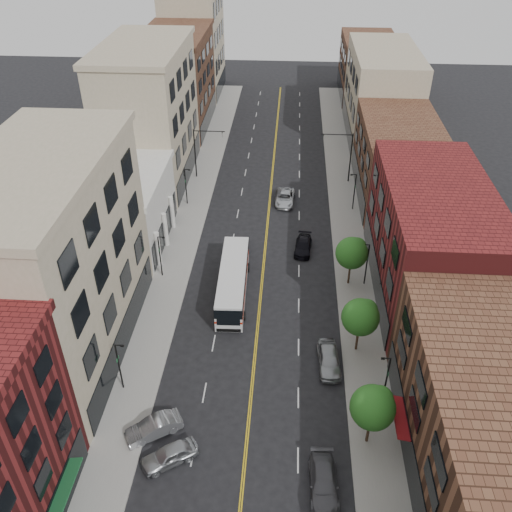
% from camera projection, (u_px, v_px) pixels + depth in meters
% --- Properties ---
extents(ground, '(220.00, 220.00, 0.00)m').
position_uv_depth(ground, '(243.00, 481.00, 39.40)').
color(ground, black).
rests_on(ground, ground).
extents(sidewalk_left, '(4.00, 110.00, 0.15)m').
position_uv_depth(sidewalk_left, '(188.00, 224.00, 68.48)').
color(sidewalk_left, gray).
rests_on(sidewalk_left, ground).
extents(sidewalk_right, '(4.00, 110.00, 0.15)m').
position_uv_depth(sidewalk_right, '(347.00, 229.00, 67.38)').
color(sidewalk_right, gray).
rests_on(sidewalk_right, ground).
extents(bldg_l_tanoffice, '(10.00, 22.00, 18.00)m').
position_uv_depth(bldg_l_tanoffice, '(55.00, 267.00, 45.78)').
color(bldg_l_tanoffice, tan).
rests_on(bldg_l_tanoffice, ground).
extents(bldg_l_white, '(10.00, 14.00, 8.00)m').
position_uv_depth(bldg_l_white, '(121.00, 211.00, 63.35)').
color(bldg_l_white, silver).
rests_on(bldg_l_white, ground).
extents(bldg_l_far_a, '(10.00, 20.00, 18.00)m').
position_uv_depth(bldg_l_far_a, '(149.00, 117.00, 74.35)').
color(bldg_l_far_a, tan).
rests_on(bldg_l_far_a, ground).
extents(bldg_l_far_b, '(10.00, 20.00, 15.00)m').
position_uv_depth(bldg_l_far_b, '(177.00, 83.00, 91.55)').
color(bldg_l_far_b, brown).
rests_on(bldg_l_far_b, ground).
extents(bldg_l_far_c, '(10.00, 16.00, 20.00)m').
position_uv_depth(bldg_l_far_c, '(194.00, 41.00, 104.80)').
color(bldg_l_far_c, tan).
rests_on(bldg_l_far_c, ground).
extents(bldg_r_near, '(10.00, 26.00, 10.00)m').
position_uv_depth(bldg_r_near, '(499.00, 453.00, 35.58)').
color(bldg_r_near, brown).
rests_on(bldg_r_near, ground).
extents(bldg_r_mid, '(10.00, 22.00, 12.00)m').
position_uv_depth(bldg_r_mid, '(430.00, 240.00, 54.60)').
color(bldg_r_mid, '#5C1819').
rests_on(bldg_r_mid, ground).
extents(bldg_r_far_a, '(10.00, 20.00, 10.00)m').
position_uv_depth(bldg_r_far_a, '(398.00, 160.00, 72.32)').
color(bldg_r_far_a, brown).
rests_on(bldg_r_far_a, ground).
extents(bldg_r_far_b, '(10.00, 22.00, 14.00)m').
position_uv_depth(bldg_r_far_b, '(381.00, 94.00, 88.32)').
color(bldg_r_far_b, tan).
rests_on(bldg_r_far_b, ground).
extents(bldg_r_far_c, '(10.00, 18.00, 11.00)m').
position_uv_depth(bldg_r_far_c, '(368.00, 68.00, 105.51)').
color(bldg_r_far_c, brown).
rests_on(bldg_r_far_c, ground).
extents(tree_r_1, '(3.40, 3.40, 5.59)m').
position_uv_depth(tree_r_1, '(374.00, 406.00, 39.83)').
color(tree_r_1, black).
rests_on(tree_r_1, sidewalk_right).
extents(tree_r_2, '(3.40, 3.40, 5.59)m').
position_uv_depth(tree_r_2, '(361.00, 316.00, 47.99)').
color(tree_r_2, black).
rests_on(tree_r_2, sidewalk_right).
extents(tree_r_3, '(3.40, 3.40, 5.59)m').
position_uv_depth(tree_r_3, '(353.00, 252.00, 56.16)').
color(tree_r_3, black).
rests_on(tree_r_3, sidewalk_right).
extents(lamp_l_1, '(0.81, 0.55, 5.05)m').
position_uv_depth(lamp_l_1, '(119.00, 364.00, 44.83)').
color(lamp_l_1, black).
rests_on(lamp_l_1, sidewalk_left).
extents(lamp_l_2, '(0.81, 0.55, 5.05)m').
position_uv_depth(lamp_l_2, '(160.00, 254.00, 57.89)').
color(lamp_l_2, black).
rests_on(lamp_l_2, sidewalk_left).
extents(lamp_l_3, '(0.81, 0.55, 5.05)m').
position_uv_depth(lamp_l_3, '(186.00, 184.00, 70.95)').
color(lamp_l_3, black).
rests_on(lamp_l_3, sidewalk_left).
extents(lamp_r_1, '(0.81, 0.55, 5.05)m').
position_uv_depth(lamp_r_1, '(386.00, 378.00, 43.62)').
color(lamp_r_1, black).
rests_on(lamp_r_1, sidewalk_right).
extents(lamp_r_2, '(0.81, 0.55, 5.05)m').
position_uv_depth(lamp_r_2, '(367.00, 262.00, 56.68)').
color(lamp_r_2, black).
rests_on(lamp_r_2, sidewalk_right).
extents(lamp_r_3, '(0.81, 0.55, 5.05)m').
position_uv_depth(lamp_r_3, '(354.00, 190.00, 69.74)').
color(lamp_r_3, black).
rests_on(lamp_r_3, sidewalk_right).
extents(signal_mast_left, '(4.49, 0.18, 7.20)m').
position_uv_depth(signal_mast_left, '(200.00, 148.00, 76.48)').
color(signal_mast_left, black).
rests_on(signal_mast_left, sidewalk_left).
extents(signal_mast_right, '(4.49, 0.18, 7.20)m').
position_uv_depth(signal_mast_right, '(346.00, 152.00, 75.35)').
color(signal_mast_right, black).
rests_on(signal_mast_right, sidewalk_right).
extents(city_bus, '(3.25, 12.39, 3.16)m').
position_uv_depth(city_bus, '(233.00, 280.00, 56.03)').
color(city_bus, silver).
rests_on(city_bus, ground).
extents(car_angle_a, '(4.59, 3.79, 1.48)m').
position_uv_depth(car_angle_a, '(169.00, 455.00, 40.33)').
color(car_angle_a, '#A0A3A7').
rests_on(car_angle_a, ground).
extents(car_angle_b, '(4.61, 3.68, 1.47)m').
position_uv_depth(car_angle_b, '(154.00, 428.00, 42.34)').
color(car_angle_b, '#B2B5BA').
rests_on(car_angle_b, ground).
extents(car_parked_mid, '(2.18, 5.03, 1.44)m').
position_uv_depth(car_parked_mid, '(324.00, 483.00, 38.51)').
color(car_parked_mid, '#4C4B50').
rests_on(car_parked_mid, ground).
extents(car_parked_far, '(2.22, 4.94, 1.65)m').
position_uv_depth(car_parked_far, '(329.00, 359.00, 48.20)').
color(car_parked_far, '#979A9E').
rests_on(car_parked_far, ground).
extents(car_lane_behind, '(2.12, 4.92, 1.58)m').
position_uv_depth(car_lane_behind, '(238.00, 250.00, 62.44)').
color(car_lane_behind, '#55545A').
rests_on(car_lane_behind, ground).
extents(car_lane_a, '(2.28, 4.74, 1.33)m').
position_uv_depth(car_lane_a, '(303.00, 246.00, 63.29)').
color(car_lane_a, black).
rests_on(car_lane_a, ground).
extents(car_lane_b, '(2.73, 5.34, 1.44)m').
position_uv_depth(car_lane_b, '(285.00, 198.00, 72.63)').
color(car_lane_b, silver).
rests_on(car_lane_b, ground).
extents(car_lane_c, '(1.78, 4.06, 1.36)m').
position_uv_depth(car_lane_c, '(281.00, 196.00, 73.21)').
color(car_lane_c, '#4E4E53').
rests_on(car_lane_c, ground).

